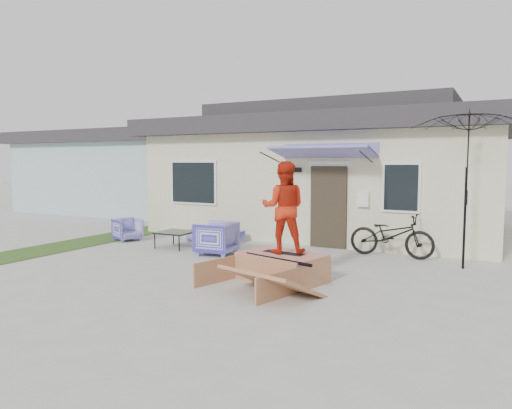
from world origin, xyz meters
The scene contains 13 objects.
ground centered at (0.00, 0.00, 0.00)m, with size 90.00×90.00×0.00m, color #A7A7A0.
grass_strip centered at (-5.20, 2.00, 0.00)m, with size 1.40×8.00×0.01m, color #2B4A1B.
house centered at (0.00, 7.99, 1.94)m, with size 10.80×8.49×4.10m.
neighbor_house centered at (-10.50, 10.00, 1.78)m, with size 8.60×7.60×3.50m.
loveseat centered at (-2.09, 3.93, 0.30)m, with size 1.55×0.46×0.61m, color #23219C.
armchair_left centered at (-4.36, 2.90, 0.35)m, with size 0.67×0.63×0.69m, color #23219C.
armchair_right centered at (-1.06, 2.34, 0.44)m, with size 0.85×0.79×0.87m, color #23219C.
coffee_table centered at (-2.47, 2.63, 0.21)m, with size 0.86×0.86×0.42m, color black.
bicycle centered at (2.69, 4.01, 0.62)m, with size 0.68×1.95×1.25m, color black.
patio_umbrella centered at (4.28, 3.44, 1.75)m, with size 2.47×2.32×2.20m.
skate_ramp centered at (1.36, 0.81, 0.25)m, with size 1.49×1.99×0.50m, color #9F6643, non-canonical shape.
skateboard centered at (1.38, 0.86, 0.52)m, with size 0.83×0.21×0.05m, color black.
skater centered at (1.38, 0.86, 1.40)m, with size 0.83×0.64×1.70m, color red.
Camera 1 is at (5.00, -7.11, 2.20)m, focal length 33.31 mm.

